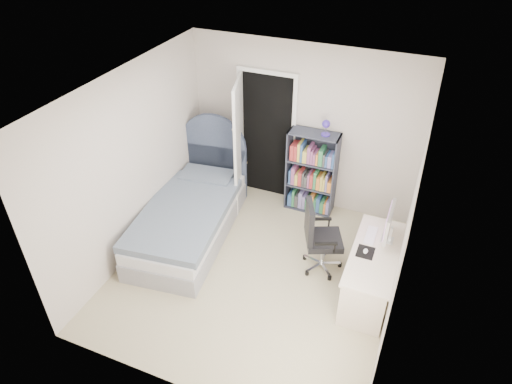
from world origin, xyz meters
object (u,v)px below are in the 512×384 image
at_px(floor_lamp, 233,168).
at_px(bookcase, 312,175).
at_px(nightstand, 231,170).
at_px(office_chair, 318,234).
at_px(desk, 372,270).
at_px(bed, 191,214).

height_order(floor_lamp, bookcase, bookcase).
bearing_deg(floor_lamp, nightstand, 129.19).
height_order(bookcase, office_chair, bookcase).
relative_size(bookcase, desk, 1.14).
bearing_deg(floor_lamp, bed, -99.38).
xyz_separation_m(floor_lamp, office_chair, (1.68, -1.10, 0.05)).
bearing_deg(floor_lamp, bookcase, 5.97).
relative_size(bed, floor_lamp, 1.93).
height_order(floor_lamp, office_chair, floor_lamp).
bearing_deg(office_chair, bookcase, 110.23).
xyz_separation_m(bed, nightstand, (0.08, 1.19, 0.06)).
bearing_deg(floor_lamp, desk, -27.61).
bearing_deg(nightstand, bed, -93.93).
relative_size(nightstand, desk, 0.42).
bearing_deg(nightstand, bookcase, 0.50).
distance_m(bed, desk, 2.60).
relative_size(bed, desk, 1.76).
height_order(bookcase, desk, bookcase).
bearing_deg(bed, nightstand, 86.07).
bearing_deg(bookcase, bed, -139.49).
xyz_separation_m(bed, floor_lamp, (0.18, 1.07, 0.19)).
bearing_deg(nightstand, desk, -28.79).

